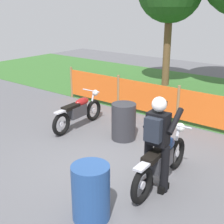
% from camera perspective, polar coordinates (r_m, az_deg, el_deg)
% --- Properties ---
extents(ground, '(24.00, 24.00, 0.02)m').
position_cam_1_polar(ground, '(6.56, -0.86, -9.51)').
color(ground, '#5B5B60').
extents(grass_verge, '(24.00, 6.02, 0.01)m').
position_cam_1_polar(grass_verge, '(11.51, 18.43, 2.40)').
color(grass_verge, '#386B2D').
rests_on(grass_verge, ground).
extents(barrier_fence, '(8.11, 0.08, 1.05)m').
position_cam_1_polar(barrier_fence, '(8.69, 11.74, 1.39)').
color(barrier_fence, olive).
rests_on(barrier_fence, ground).
extents(motorcycle_lead, '(0.59, 2.02, 0.96)m').
position_cam_1_polar(motorcycle_lead, '(5.81, 8.85, -8.49)').
color(motorcycle_lead, black).
rests_on(motorcycle_lead, ground).
extents(motorcycle_trailing, '(0.55, 1.88, 0.89)m').
position_cam_1_polar(motorcycle_trailing, '(8.31, -6.02, 0.07)').
color(motorcycle_trailing, black).
rests_on(motorcycle_trailing, ground).
extents(rider_lead, '(0.57, 0.70, 1.69)m').
position_cam_1_polar(rider_lead, '(5.41, 8.11, -4.84)').
color(rider_lead, black).
rests_on(rider_lead, ground).
extents(oil_drum, '(0.58, 0.58, 0.88)m').
position_cam_1_polar(oil_drum, '(4.92, -3.80, -14.13)').
color(oil_drum, navy).
rests_on(oil_drum, ground).
extents(spare_drum, '(0.58, 0.58, 0.88)m').
position_cam_1_polar(spare_drum, '(7.57, 2.10, -1.71)').
color(spare_drum, '#2D2D33').
rests_on(spare_drum, ground).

